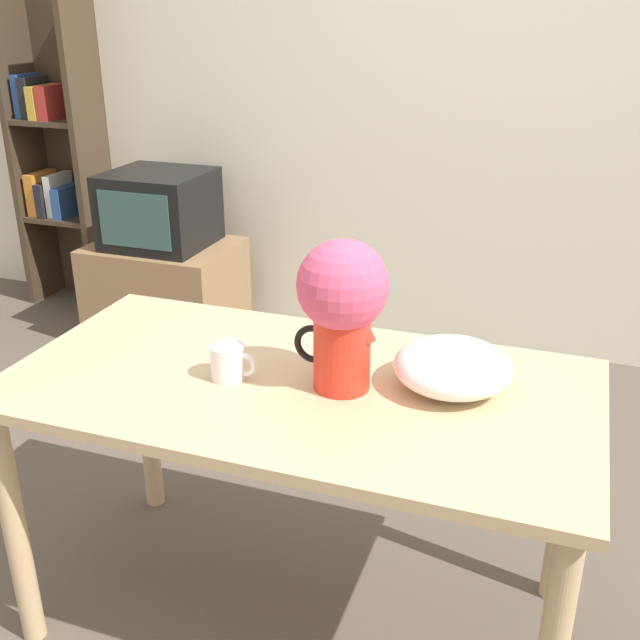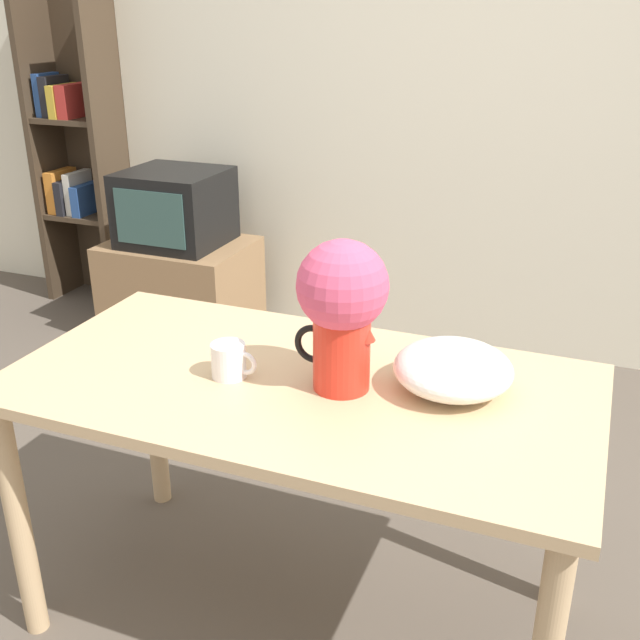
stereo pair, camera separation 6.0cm
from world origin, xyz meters
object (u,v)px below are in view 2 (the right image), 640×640
flower_vase (342,303)px  white_bowl (453,369)px  coffee_mug (230,360)px  tv_set (175,207)px

flower_vase → white_bowl: flower_vase is taller
white_bowl → flower_vase: bearing=-161.8°
coffee_mug → tv_set: tv_set is taller
flower_vase → tv_set: bearing=132.6°
flower_vase → tv_set: size_ratio=0.78×
flower_vase → coffee_mug: flower_vase is taller
flower_vase → white_bowl: (0.25, 0.08, -0.16)m
coffee_mug → tv_set: bearing=125.8°
flower_vase → coffee_mug: bearing=-169.9°
coffee_mug → tv_set: (-1.17, 1.62, -0.11)m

